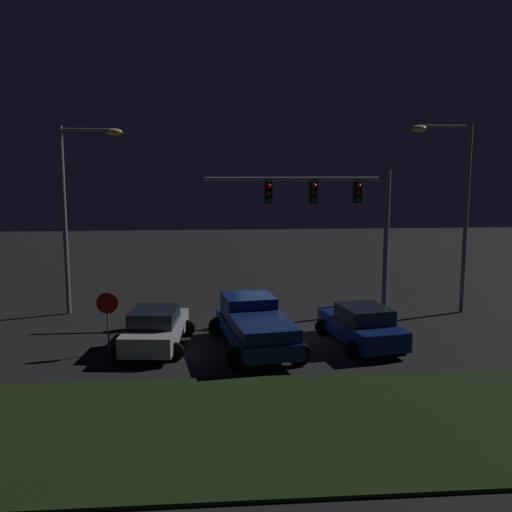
{
  "coord_description": "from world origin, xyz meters",
  "views": [
    {
      "loc": [
        -2.46,
        -22.83,
        6.52
      ],
      "look_at": [
        -0.53,
        0.2,
        3.06
      ],
      "focal_mm": 40.67,
      "sensor_mm": 36.0,
      "label": 1
    }
  ],
  "objects_px": {
    "stop_sign": "(108,311)",
    "car_sedan": "(362,325)",
    "street_lamp_right": "(455,196)",
    "traffic_signal_gantry": "(334,206)",
    "car_sedan_far": "(156,328)",
    "street_lamp_left": "(76,198)",
    "pickup_truck": "(254,322)"
  },
  "relations": [
    {
      "from": "traffic_signal_gantry",
      "to": "stop_sign",
      "type": "xyz_separation_m",
      "value": [
        -9.22,
        -5.23,
        -3.34
      ]
    },
    {
      "from": "car_sedan",
      "to": "car_sedan_far",
      "type": "relative_size",
      "value": 1.02
    },
    {
      "from": "pickup_truck",
      "to": "street_lamp_right",
      "type": "height_order",
      "value": "street_lamp_right"
    },
    {
      "from": "car_sedan",
      "to": "traffic_signal_gantry",
      "type": "distance_m",
      "value": 6.44
    },
    {
      "from": "pickup_truck",
      "to": "car_sedan",
      "type": "distance_m",
      "value": 4.06
    },
    {
      "from": "stop_sign",
      "to": "car_sedan_far",
      "type": "bearing_deg",
      "value": 18.19
    },
    {
      "from": "traffic_signal_gantry",
      "to": "street_lamp_right",
      "type": "relative_size",
      "value": 0.97
    },
    {
      "from": "car_sedan",
      "to": "traffic_signal_gantry",
      "type": "height_order",
      "value": "traffic_signal_gantry"
    },
    {
      "from": "street_lamp_right",
      "to": "traffic_signal_gantry",
      "type": "bearing_deg",
      "value": 175.52
    },
    {
      "from": "car_sedan",
      "to": "street_lamp_right",
      "type": "bearing_deg",
      "value": -59.91
    },
    {
      "from": "car_sedan",
      "to": "car_sedan_far",
      "type": "xyz_separation_m",
      "value": [
        -7.65,
        0.22,
        0.0
      ]
    },
    {
      "from": "car_sedan",
      "to": "traffic_signal_gantry",
      "type": "xyz_separation_m",
      "value": [
        -0.05,
        4.92,
        4.16
      ]
    },
    {
      "from": "car_sedan",
      "to": "car_sedan_far",
      "type": "height_order",
      "value": "same"
    },
    {
      "from": "car_sedan_far",
      "to": "street_lamp_right",
      "type": "distance_m",
      "value": 14.44
    },
    {
      "from": "pickup_truck",
      "to": "car_sedan_far",
      "type": "bearing_deg",
      "value": 74.75
    },
    {
      "from": "pickup_truck",
      "to": "street_lamp_right",
      "type": "distance_m",
      "value": 11.38
    },
    {
      "from": "pickup_truck",
      "to": "street_lamp_right",
      "type": "relative_size",
      "value": 0.66
    },
    {
      "from": "car_sedan_far",
      "to": "pickup_truck",
      "type": "bearing_deg",
      "value": -90.78
    },
    {
      "from": "pickup_truck",
      "to": "stop_sign",
      "type": "xyz_separation_m",
      "value": [
        -5.22,
        -0.1,
        0.56
      ]
    },
    {
      "from": "street_lamp_right",
      "to": "street_lamp_left",
      "type": "bearing_deg",
      "value": 175.83
    },
    {
      "from": "pickup_truck",
      "to": "car_sedan",
      "type": "height_order",
      "value": "pickup_truck"
    },
    {
      "from": "stop_sign",
      "to": "car_sedan",
      "type": "bearing_deg",
      "value": 1.92
    },
    {
      "from": "car_sedan",
      "to": "street_lamp_right",
      "type": "height_order",
      "value": "street_lamp_right"
    },
    {
      "from": "car_sedan_far",
      "to": "traffic_signal_gantry",
      "type": "height_order",
      "value": "traffic_signal_gantry"
    },
    {
      "from": "car_sedan_far",
      "to": "traffic_signal_gantry",
      "type": "distance_m",
      "value": 9.86
    },
    {
      "from": "car_sedan_far",
      "to": "stop_sign",
      "type": "relative_size",
      "value": 2.05
    },
    {
      "from": "car_sedan",
      "to": "street_lamp_left",
      "type": "height_order",
      "value": "street_lamp_left"
    },
    {
      "from": "street_lamp_left",
      "to": "car_sedan",
      "type": "bearing_deg",
      "value": -26.46
    },
    {
      "from": "car_sedan",
      "to": "street_lamp_left",
      "type": "xyz_separation_m",
      "value": [
        -11.51,
        5.73,
        4.54
      ]
    },
    {
      "from": "pickup_truck",
      "to": "traffic_signal_gantry",
      "type": "bearing_deg",
      "value": -46.34
    },
    {
      "from": "street_lamp_left",
      "to": "street_lamp_right",
      "type": "distance_m",
      "value": 16.9
    },
    {
      "from": "street_lamp_left",
      "to": "stop_sign",
      "type": "distance_m",
      "value": 7.44
    }
  ]
}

